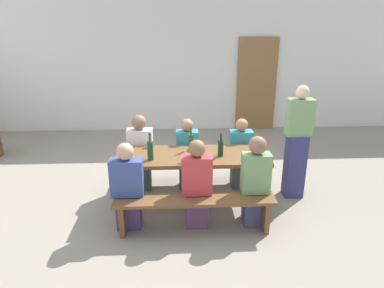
{
  "coord_description": "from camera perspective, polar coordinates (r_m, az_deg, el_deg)",
  "views": [
    {
      "loc": [
        -0.21,
        -4.36,
        2.47
      ],
      "look_at": [
        0.0,
        0.0,
        0.9
      ],
      "focal_mm": 32.61,
      "sensor_mm": 36.0,
      "label": 1
    }
  ],
  "objects": [
    {
      "name": "ground_plane",
      "position": [
        5.02,
        0.0,
        -9.71
      ],
      "size": [
        24.0,
        24.0,
        0.0
      ],
      "primitive_type": "plane",
      "color": "gray"
    },
    {
      "name": "back_wall",
      "position": [
        8.1,
        -1.26,
        13.61
      ],
      "size": [
        14.0,
        0.2,
        3.2
      ],
      "primitive_type": "cube",
      "color": "silver",
      "rests_on": "ground"
    },
    {
      "name": "wooden_door",
      "position": [
        8.25,
        10.5,
        9.55
      ],
      "size": [
        0.9,
        0.06,
        2.1
      ],
      "primitive_type": "cube",
      "color": "olive",
      "rests_on": "ground"
    },
    {
      "name": "tasting_table",
      "position": [
        4.72,
        0.0,
        -2.64
      ],
      "size": [
        2.04,
        0.76,
        0.75
      ],
      "color": "brown",
      "rests_on": "ground"
    },
    {
      "name": "bench_near",
      "position": [
        4.25,
        0.44,
        -10.07
      ],
      "size": [
        1.94,
        0.3,
        0.45
      ],
      "color": "brown",
      "rests_on": "ground"
    },
    {
      "name": "bench_far",
      "position": [
        5.47,
        -0.34,
        -2.97
      ],
      "size": [
        1.94,
        0.3,
        0.45
      ],
      "color": "brown",
      "rests_on": "ground"
    },
    {
      "name": "wine_bottle_0",
      "position": [
        4.81,
        -0.2,
        0.35
      ],
      "size": [
        0.07,
        0.07,
        0.33
      ],
      "color": "#234C2D",
      "rests_on": "tasting_table"
    },
    {
      "name": "wine_bottle_1",
      "position": [
        4.62,
        4.7,
        -0.61
      ],
      "size": [
        0.07,
        0.07,
        0.31
      ],
      "color": "#143319",
      "rests_on": "tasting_table"
    },
    {
      "name": "wine_bottle_2",
      "position": [
        4.51,
        -6.84,
        -0.99
      ],
      "size": [
        0.08,
        0.08,
        0.36
      ],
      "color": "#194723",
      "rests_on": "tasting_table"
    },
    {
      "name": "wine_glass_0",
      "position": [
        4.96,
        -7.07,
        0.64
      ],
      "size": [
        0.08,
        0.08,
        0.15
      ],
      "color": "silver",
      "rests_on": "tasting_table"
    },
    {
      "name": "wine_glass_1",
      "position": [
        4.56,
        -10.48,
        -1.12
      ],
      "size": [
        0.07,
        0.07,
        0.17
      ],
      "color": "silver",
      "rests_on": "tasting_table"
    },
    {
      "name": "wine_glass_2",
      "position": [
        4.41,
        -1.09,
        -1.42
      ],
      "size": [
        0.07,
        0.07,
        0.18
      ],
      "color": "silver",
      "rests_on": "tasting_table"
    },
    {
      "name": "seated_guest_near_0",
      "position": [
        4.34,
        -10.5,
        -7.16
      ],
      "size": [
        0.39,
        0.24,
        1.12
      ],
      "rotation": [
        0.0,
        0.0,
        1.57
      ],
      "color": "#4E336C",
      "rests_on": "ground"
    },
    {
      "name": "seated_guest_near_1",
      "position": [
        4.3,
        0.77,
        -6.87
      ],
      "size": [
        0.37,
        0.24,
        1.14
      ],
      "rotation": [
        0.0,
        0.0,
        1.57
      ],
      "color": "#593959",
      "rests_on": "ground"
    },
    {
      "name": "seated_guest_near_2",
      "position": [
        4.38,
        10.29,
        -6.24
      ],
      "size": [
        0.34,
        0.24,
        1.17
      ],
      "rotation": [
        0.0,
        0.0,
        1.57
      ],
      "color": "#434369",
      "rests_on": "ground"
    },
    {
      "name": "seated_guest_far_0",
      "position": [
        5.28,
        -8.39,
        -1.64
      ],
      "size": [
        0.37,
        0.24,
        1.16
      ],
      "rotation": [
        0.0,
        0.0,
        -1.57
      ],
      "color": "#375148",
      "rests_on": "ground"
    },
    {
      "name": "seated_guest_far_1",
      "position": [
        5.27,
        -0.8,
        -1.9
      ],
      "size": [
        0.33,
        0.24,
        1.1
      ],
      "rotation": [
        0.0,
        0.0,
        -1.57
      ],
      "color": "#2E435A",
      "rests_on": "ground"
    },
    {
      "name": "seated_guest_far_2",
      "position": [
        5.36,
        7.89,
        -1.8
      ],
      "size": [
        0.34,
        0.24,
        1.09
      ],
      "rotation": [
        0.0,
        0.0,
        -1.57
      ],
      "color": "#445051",
      "rests_on": "ground"
    },
    {
      "name": "standing_host",
      "position": [
        5.15,
        16.79,
        -0.11
      ],
      "size": [
        0.35,
        0.24,
        1.64
      ],
      "rotation": [
        0.0,
        0.0,
        3.14
      ],
      "color": "navy",
      "rests_on": "ground"
    }
  ]
}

